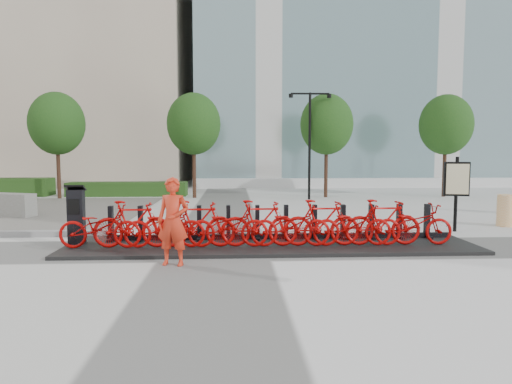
{
  "coord_description": "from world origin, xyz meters",
  "views": [
    {
      "loc": [
        0.41,
        -10.39,
        2.25
      ],
      "look_at": [
        1.0,
        1.5,
        1.2
      ],
      "focal_mm": 32.0,
      "sensor_mm": 36.0,
      "label": 1
    }
  ],
  "objects_px": {
    "jersey_barrier": "(7,205)",
    "map_sign": "(457,182)",
    "bike_0": "(100,227)",
    "construction_barrel": "(506,210)",
    "kiosk": "(76,215)",
    "worker_red": "(173,221)"
  },
  "relations": [
    {
      "from": "jersey_barrier",
      "to": "map_sign",
      "type": "xyz_separation_m",
      "value": [
        14.2,
        -3.81,
        1.0
      ]
    },
    {
      "from": "bike_0",
      "to": "construction_barrel",
      "type": "bearing_deg",
      "value": -75.18
    },
    {
      "from": "kiosk",
      "to": "jersey_barrier",
      "type": "xyz_separation_m",
      "value": [
        -4.2,
        5.37,
        -0.35
      ]
    },
    {
      "from": "bike_0",
      "to": "kiosk",
      "type": "height_order",
      "value": "kiosk"
    },
    {
      "from": "bike_0",
      "to": "worker_red",
      "type": "relative_size",
      "value": 1.05
    },
    {
      "from": "kiosk",
      "to": "jersey_barrier",
      "type": "bearing_deg",
      "value": 122.58
    },
    {
      "from": "worker_red",
      "to": "map_sign",
      "type": "distance_m",
      "value": 8.25
    },
    {
      "from": "construction_barrel",
      "to": "map_sign",
      "type": "xyz_separation_m",
      "value": [
        -1.98,
        -0.85,
        0.92
      ]
    },
    {
      "from": "worker_red",
      "to": "construction_barrel",
      "type": "distance_m",
      "value": 10.39
    },
    {
      "from": "worker_red",
      "to": "construction_barrel",
      "type": "height_order",
      "value": "worker_red"
    },
    {
      "from": "map_sign",
      "to": "bike_0",
      "type": "bearing_deg",
      "value": -153.65
    },
    {
      "from": "construction_barrel",
      "to": "map_sign",
      "type": "distance_m",
      "value": 2.34
    },
    {
      "from": "worker_red",
      "to": "bike_0",
      "type": "bearing_deg",
      "value": 155.2
    },
    {
      "from": "jersey_barrier",
      "to": "map_sign",
      "type": "height_order",
      "value": "map_sign"
    },
    {
      "from": "worker_red",
      "to": "jersey_barrier",
      "type": "distance_m",
      "value": 9.93
    },
    {
      "from": "kiosk",
      "to": "worker_red",
      "type": "relative_size",
      "value": 0.8
    },
    {
      "from": "bike_0",
      "to": "map_sign",
      "type": "xyz_separation_m",
      "value": [
        9.27,
        2.13,
        0.84
      ]
    },
    {
      "from": "kiosk",
      "to": "map_sign",
      "type": "height_order",
      "value": "map_sign"
    },
    {
      "from": "bike_0",
      "to": "jersey_barrier",
      "type": "height_order",
      "value": "bike_0"
    },
    {
      "from": "bike_0",
      "to": "construction_barrel",
      "type": "distance_m",
      "value": 11.64
    },
    {
      "from": "bike_0",
      "to": "worker_red",
      "type": "height_order",
      "value": "worker_red"
    },
    {
      "from": "kiosk",
      "to": "map_sign",
      "type": "relative_size",
      "value": 0.66
    }
  ]
}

